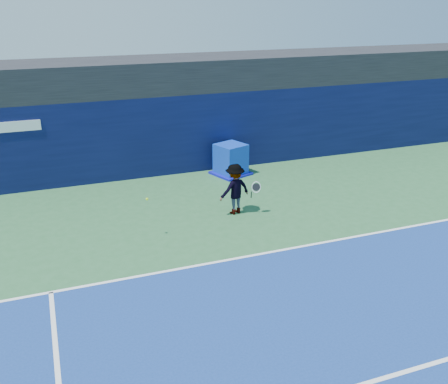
% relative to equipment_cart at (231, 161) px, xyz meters
% --- Properties ---
extents(ground, '(80.00, 80.00, 0.00)m').
position_rel_equipment_cart_xyz_m(ground, '(-1.87, -9.28, -0.54)').
color(ground, '#2A5D34').
rests_on(ground, ground).
extents(baseline, '(24.00, 0.10, 0.01)m').
position_rel_equipment_cart_xyz_m(baseline, '(-1.87, -6.28, -0.53)').
color(baseline, white).
rests_on(baseline, ground).
extents(stadium_band, '(36.00, 3.00, 1.20)m').
position_rel_equipment_cart_xyz_m(stadium_band, '(-1.87, 2.22, 3.06)').
color(stadium_band, black).
rests_on(stadium_band, back_wall_assembly).
extents(back_wall_assembly, '(36.00, 1.03, 3.00)m').
position_rel_equipment_cart_xyz_m(back_wall_assembly, '(-1.88, 1.22, 0.96)').
color(back_wall_assembly, '#0A0F37').
rests_on(back_wall_assembly, ground).
extents(equipment_cart, '(1.59, 1.59, 1.19)m').
position_rel_equipment_cart_xyz_m(equipment_cart, '(0.00, 0.00, 0.00)').
color(equipment_cart, '#0C30B1').
rests_on(equipment_cart, ground).
extents(tennis_player, '(1.32, 0.83, 1.62)m').
position_rel_equipment_cart_xyz_m(tennis_player, '(-1.21, -3.50, 0.27)').
color(tennis_player, white).
rests_on(tennis_player, ground).
extents(tennis_ball, '(0.07, 0.07, 0.07)m').
position_rel_equipment_cart_xyz_m(tennis_ball, '(-4.12, -4.25, 0.63)').
color(tennis_ball, '#AFD818').
rests_on(tennis_ball, ground).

